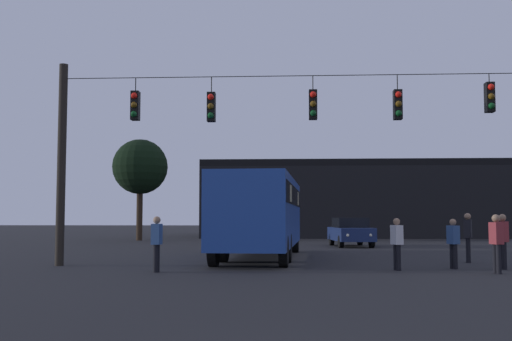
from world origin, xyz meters
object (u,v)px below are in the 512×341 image
object	(u,v)px
pedestrian_far_side	(453,241)
pedestrian_near_bus	(397,241)
pedestrian_crossing_left	(496,240)
pedestrian_trailing	(503,238)
tree_left_silhouette	(140,167)
pedestrian_crossing_center	(157,241)
pedestrian_crossing_right	(468,235)
city_bus	(262,209)
car_near_right	(351,231)

from	to	relation	value
pedestrian_far_side	pedestrian_near_bus	bearing A→B (deg)	-160.08
pedestrian_crossing_left	pedestrian_near_bus	xyz separation A→B (m)	(-2.59, 0.91, -0.07)
pedestrian_trailing	tree_left_silhouette	world-z (taller)	tree_left_silhouette
pedestrian_crossing_center	pedestrian_crossing_right	world-z (taller)	pedestrian_crossing_right
pedestrian_near_bus	pedestrian_far_side	size ratio (longest dim) A/B	1.01
pedestrian_crossing_left	pedestrian_crossing_right	distance (m)	4.19
pedestrian_crossing_center	tree_left_silhouette	size ratio (longest dim) A/B	0.23
pedestrian_near_bus	tree_left_silhouette	size ratio (longest dim) A/B	0.23
city_bus	pedestrian_crossing_center	size ratio (longest dim) A/B	7.01
tree_left_silhouette	pedestrian_near_bus	bearing A→B (deg)	-59.72
pedestrian_trailing	tree_left_silhouette	size ratio (longest dim) A/B	0.24
car_near_right	pedestrian_far_side	size ratio (longest dim) A/B	2.96
pedestrian_crossing_left	pedestrian_near_bus	world-z (taller)	pedestrian_crossing_left
pedestrian_crossing_center	pedestrian_near_bus	distance (m)	7.02
pedestrian_trailing	pedestrian_far_side	distance (m)	1.45
pedestrian_crossing_left	pedestrian_crossing_center	bearing A→B (deg)	-179.75
car_near_right	pedestrian_crossing_right	xyz separation A→B (m)	(2.89, -11.63, 0.17)
city_bus	tree_left_silhouette	xyz separation A→B (m)	(-8.95, 17.38, 3.03)
pedestrian_crossing_center	pedestrian_far_side	distance (m)	8.91
pedestrian_crossing_right	pedestrian_near_bus	world-z (taller)	pedestrian_crossing_right
pedestrian_crossing_left	pedestrian_crossing_right	world-z (taller)	pedestrian_crossing_right
car_near_right	pedestrian_crossing_right	size ratio (longest dim) A/B	2.63
car_near_right	pedestrian_trailing	distance (m)	14.70
pedestrian_crossing_center	pedestrian_far_side	xyz separation A→B (m)	(8.76, 1.60, -0.05)
pedestrian_crossing_left	pedestrian_crossing_right	bearing A→B (deg)	84.67
tree_left_silhouette	pedestrian_crossing_left	bearing A→B (deg)	-56.11
pedestrian_crossing_left	pedestrian_trailing	world-z (taller)	pedestrian_trailing
pedestrian_near_bus	tree_left_silhouette	world-z (taller)	tree_left_silhouette
pedestrian_near_bus	pedestrian_far_side	distance (m)	1.92
pedestrian_crossing_left	pedestrian_near_bus	distance (m)	2.74
city_bus	pedestrian_near_bus	distance (m)	6.77
pedestrian_far_side	city_bus	bearing A→B (deg)	143.06
city_bus	pedestrian_crossing_left	distance (m)	9.19
car_near_right	pedestrian_crossing_center	world-z (taller)	pedestrian_crossing_center
car_near_right	pedestrian_crossing_left	world-z (taller)	pedestrian_crossing_left
pedestrian_near_bus	pedestrian_far_side	bearing A→B (deg)	19.92
city_bus	car_near_right	distance (m)	10.67
car_near_right	city_bus	bearing A→B (deg)	-113.96
pedestrian_crossing_left	tree_left_silhouette	bearing A→B (deg)	123.89
pedestrian_far_side	pedestrian_trailing	bearing A→B (deg)	-4.51
pedestrian_crossing_left	pedestrian_far_side	bearing A→B (deg)	116.59
car_near_right	pedestrian_near_bus	bearing A→B (deg)	-90.32
pedestrian_crossing_center	pedestrian_trailing	size ratio (longest dim) A/B	0.96
pedestrian_trailing	pedestrian_far_side	bearing A→B (deg)	175.49
pedestrian_crossing_left	tree_left_silhouette	xyz separation A→B (m)	(-15.77, 23.47, 3.97)
city_bus	car_near_right	bearing A→B (deg)	66.04
car_near_right	pedestrian_crossing_right	world-z (taller)	pedestrian_crossing_right
pedestrian_crossing_right	pedestrian_trailing	bearing A→B (deg)	-84.29
car_near_right	tree_left_silhouette	bearing A→B (deg)	149.95
pedestrian_crossing_center	pedestrian_far_side	size ratio (longest dim) A/B	1.05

